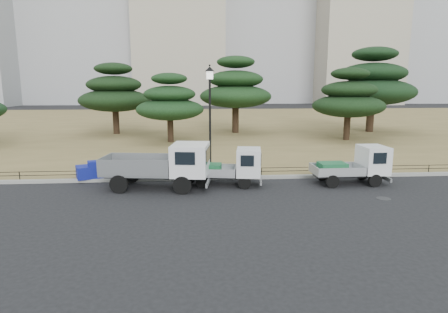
{
  "coord_description": "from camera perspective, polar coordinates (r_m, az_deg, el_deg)",
  "views": [
    {
      "loc": [
        -1.37,
        -15.78,
        4.68
      ],
      "look_at": [
        0.0,
        2.0,
        1.3
      ],
      "focal_mm": 30.0,
      "sensor_mm": 36.0,
      "label": 1
    }
  ],
  "objects": [
    {
      "name": "pine_east_near",
      "position": [
        33.24,
        18.46,
        8.36
      ],
      "size": [
        5.95,
        5.95,
        6.01
      ],
      "color": "black",
      "rests_on": "lawn"
    },
    {
      "name": "lawn",
      "position": [
        46.63,
        -2.71,
        5.05
      ],
      "size": [
        120.0,
        56.0,
        0.15
      ],
      "primitive_type": "cube",
      "color": "olive",
      "rests_on": "ground"
    },
    {
      "name": "pine_center_left",
      "position": [
        30.71,
        -8.26,
        8.15
      ],
      "size": [
        5.46,
        5.46,
        5.55
      ],
      "color": "black",
      "rests_on": "lawn"
    },
    {
      "name": "street_lamp",
      "position": [
        18.71,
        -2.16,
        8.14
      ],
      "size": [
        0.49,
        0.49,
        5.45
      ],
      "color": "black",
      "rests_on": "lawn"
    },
    {
      "name": "pine_east_far",
      "position": [
        40.1,
        21.71,
        10.3
      ],
      "size": [
        8.19,
        8.19,
        8.23
      ],
      "color": "black",
      "rests_on": "lawn"
    },
    {
      "name": "curb",
      "position": [
        19.0,
        -0.14,
        -3.28
      ],
      "size": [
        120.0,
        0.25,
        0.16
      ],
      "primitive_type": "cube",
      "color": "gray",
      "rests_on": "ground"
    },
    {
      "name": "pine_west_near",
      "position": [
        37.14,
        -16.34,
        9.24
      ],
      "size": [
        6.65,
        6.65,
        6.65
      ],
      "color": "black",
      "rests_on": "lawn"
    },
    {
      "name": "tarp_pile",
      "position": [
        19.88,
        -19.63,
        -2.05
      ],
      "size": [
        1.56,
        1.38,
        0.87
      ],
      "rotation": [
        0.0,
        0.0,
        0.39
      ],
      "color": "#121C92",
      "rests_on": "lawn"
    },
    {
      "name": "pipe_fence",
      "position": [
        19.06,
        -0.17,
        -2.12
      ],
      "size": [
        38.0,
        0.04,
        0.4
      ],
      "color": "black",
      "rests_on": "lawn"
    },
    {
      "name": "ground",
      "position": [
        16.52,
        0.54,
        -5.73
      ],
      "size": [
        220.0,
        220.0,
        0.0
      ],
      "primitive_type": "plane",
      "color": "black"
    },
    {
      "name": "truck_large",
      "position": [
        17.35,
        -9.33,
        -1.1
      ],
      "size": [
        5.02,
        2.52,
        2.1
      ],
      "rotation": [
        0.0,
        0.0,
        -0.14
      ],
      "color": "black",
      "rests_on": "ground"
    },
    {
      "name": "tower_east",
      "position": [
        107.92,
        19.49,
        20.46
      ],
      "size": [
        20.0,
        18.0,
        48.0
      ],
      "primitive_type": "cube",
      "color": "#AAA08C",
      "rests_on": "ground"
    },
    {
      "name": "truck_kei_front",
      "position": [
        17.76,
        1.11,
        -1.62
      ],
      "size": [
        3.52,
        1.9,
        1.77
      ],
      "rotation": [
        0.0,
        0.0,
        -0.15
      ],
      "color": "black",
      "rests_on": "ground"
    },
    {
      "name": "truck_kei_rear",
      "position": [
        19.1,
        19.36,
        -1.25
      ],
      "size": [
        3.52,
        1.58,
        1.83
      ],
      "rotation": [
        0.0,
        0.0,
        0.02
      ],
      "color": "black",
      "rests_on": "ground"
    },
    {
      "name": "manhole",
      "position": [
        17.22,
        23.13,
        -5.91
      ],
      "size": [
        0.6,
        0.6,
        0.01
      ],
      "primitive_type": "cylinder",
      "color": "#2D2D30",
      "rests_on": "ground"
    },
    {
      "name": "pine_center_right",
      "position": [
        36.59,
        1.78,
        10.29
      ],
      "size": [
        6.91,
        6.91,
        7.34
      ],
      "color": "black",
      "rests_on": "lawn"
    }
  ]
}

